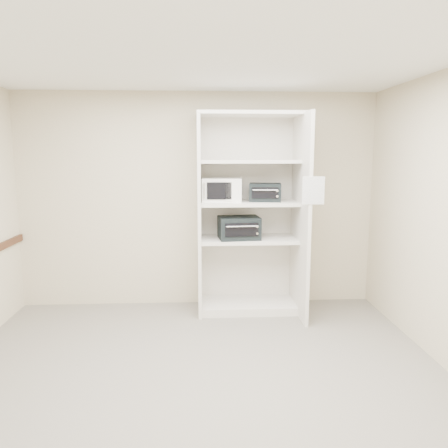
{
  "coord_description": "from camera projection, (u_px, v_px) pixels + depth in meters",
  "views": [
    {
      "loc": [
        0.04,
        -3.54,
        1.94
      ],
      "look_at": [
        0.3,
        1.33,
        1.15
      ],
      "focal_mm": 35.0,
      "sensor_mm": 36.0,
      "label": 1
    }
  ],
  "objects": [
    {
      "name": "floor",
      "position": [
        198.0,
        379.0,
        3.8
      ],
      "size": [
        4.5,
        4.0,
        0.01
      ],
      "primitive_type": "cube",
      "color": "#625F56",
      "rests_on": "ground"
    },
    {
      "name": "ceiling",
      "position": [
        195.0,
        54.0,
        3.37
      ],
      "size": [
        4.5,
        4.0,
        0.01
      ],
      "primitive_type": "cube",
      "color": "white"
    },
    {
      "name": "wall_back",
      "position": [
        198.0,
        201.0,
        5.56
      ],
      "size": [
        4.5,
        0.02,
        2.7
      ],
      "primitive_type": "cube",
      "color": "beige",
      "rests_on": "ground"
    },
    {
      "name": "wall_front",
      "position": [
        192.0,
        316.0,
        1.61
      ],
      "size": [
        4.5,
        0.02,
        2.7
      ],
      "primitive_type": "cube",
      "color": "beige",
      "rests_on": "ground"
    },
    {
      "name": "shelving_unit",
      "position": [
        252.0,
        221.0,
        5.33
      ],
      "size": [
        1.24,
        0.92,
        2.42
      ],
      "color": "silver",
      "rests_on": "floor"
    },
    {
      "name": "microwave",
      "position": [
        222.0,
        190.0,
        5.28
      ],
      "size": [
        0.49,
        0.39,
        0.28
      ],
      "primitive_type": "cube",
      "rotation": [
        0.0,
        0.0,
        -0.07
      ],
      "color": "white",
      "rests_on": "shelving_unit"
    },
    {
      "name": "toaster_oven_upper",
      "position": [
        265.0,
        192.0,
        5.28
      ],
      "size": [
        0.41,
        0.33,
        0.22
      ],
      "primitive_type": "cube",
      "rotation": [
        0.0,
        0.0,
        -0.14
      ],
      "color": "black",
      "rests_on": "shelving_unit"
    },
    {
      "name": "toaster_oven_lower",
      "position": [
        239.0,
        228.0,
        5.28
      ],
      "size": [
        0.51,
        0.41,
        0.27
      ],
      "primitive_type": "cube",
      "rotation": [
        0.0,
        0.0,
        0.09
      ],
      "color": "black",
      "rests_on": "shelving_unit"
    },
    {
      "name": "paper_sign",
      "position": [
        313.0,
        191.0,
        4.68
      ],
      "size": [
        0.23,
        0.02,
        0.29
      ],
      "primitive_type": "cube",
      "rotation": [
        0.0,
        0.0,
        -0.05
      ],
      "color": "white",
      "rests_on": "shelving_unit"
    }
  ]
}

